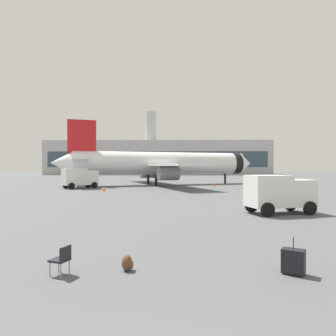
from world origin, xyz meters
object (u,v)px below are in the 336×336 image
safety_cone_near (104,189)px  airplane_at_gate (162,163)px  service_truck (80,177)px  safety_cone_mid (245,188)px  traveller_backpack (127,263)px  safety_cone_far (214,184)px  cargo_van (279,192)px  gate_chair (62,258)px  rolling_suitcase (293,261)px

safety_cone_near → airplane_at_gate: bearing=64.1°
service_truck → safety_cone_mid: bearing=-10.5°
service_truck → traveller_backpack: service_truck is taller
traveller_backpack → safety_cone_far: bearing=79.8°
cargo_van → safety_cone_far: 29.27m
airplane_at_gate → service_truck: bearing=-141.9°
airplane_at_gate → safety_cone_far: bearing=-24.8°
airplane_at_gate → cargo_van: bearing=-74.1°
safety_cone_mid → gate_chair: bearing=-110.6°
service_truck → safety_cone_far: size_ratio=7.27×
safety_cone_mid → rolling_suitcase: (-5.36, -32.13, 0.06)m
airplane_at_gate → traveller_backpack: size_ratio=71.92×
airplane_at_gate → safety_cone_near: size_ratio=56.79×
service_truck → airplane_at_gate: bearing=38.1°
safety_cone_near → traveller_backpack: 32.15m
airplane_at_gate → cargo_van: (9.42, -33.15, -2.21)m
airplane_at_gate → safety_cone_mid: size_ratio=52.11×
service_truck → rolling_suitcase: 40.35m
traveller_backpack → safety_cone_near: bearing=104.1°
airplane_at_gate → service_truck: (-11.46, -8.98, -2.05)m
safety_cone_far → safety_cone_mid: bearing=-72.7°
gate_chair → traveller_backpack: bearing=14.2°
rolling_suitcase → safety_cone_mid: bearing=80.5°
safety_cone_mid → cargo_van: bearing=-95.6°
safety_cone_near → safety_cone_far: size_ratio=0.86×
service_truck → safety_cone_mid: (22.82, -4.22, -1.28)m
rolling_suitcase → traveller_backpack: (-4.96, 0.19, -0.16)m
safety_cone_far → rolling_suitcase: bearing=-93.4°
cargo_van → service_truck: bearing=130.8°
safety_cone_near → safety_cone_mid: size_ratio=0.92×
airplane_at_gate → rolling_suitcase: (6.01, -45.34, -3.27)m
safety_cone_far → gate_chair: size_ratio=0.82×
cargo_van → airplane_at_gate: bearing=105.9°
airplane_at_gate → gate_chair: 45.73m
safety_cone_near → service_truck: bearing=133.1°
service_truck → gate_chair: (10.64, -36.64, -1.11)m
rolling_suitcase → gate_chair: size_ratio=1.28×
rolling_suitcase → gate_chair: (-6.82, -0.28, 0.11)m
rolling_suitcase → service_truck: bearing=115.7°
safety_cone_mid → safety_cone_far: safety_cone_far is taller
service_truck → traveller_backpack: size_ratio=10.69×
rolling_suitcase → traveller_backpack: 4.97m
airplane_at_gate → safety_cone_mid: (11.36, -13.20, -3.33)m
safety_cone_far → traveller_backpack: size_ratio=1.47×
safety_cone_mid → rolling_suitcase: size_ratio=0.60×
cargo_van → safety_cone_mid: 20.08m
rolling_suitcase → gate_chair: rolling_suitcase is taller
safety_cone_far → rolling_suitcase: (-2.47, -41.41, 0.04)m
safety_cone_far → gate_chair: bearing=-102.6°
safety_cone_mid → rolling_suitcase: bearing=-99.5°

